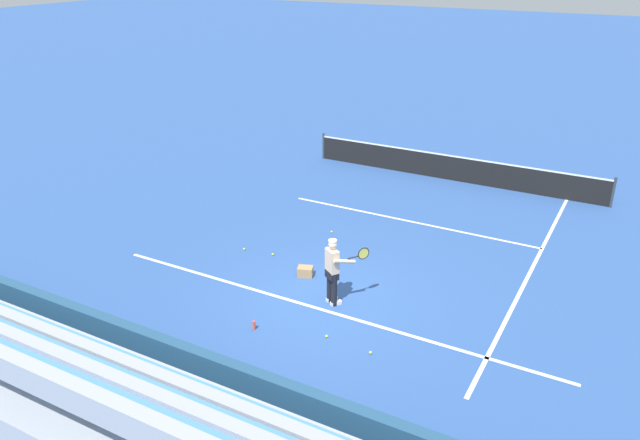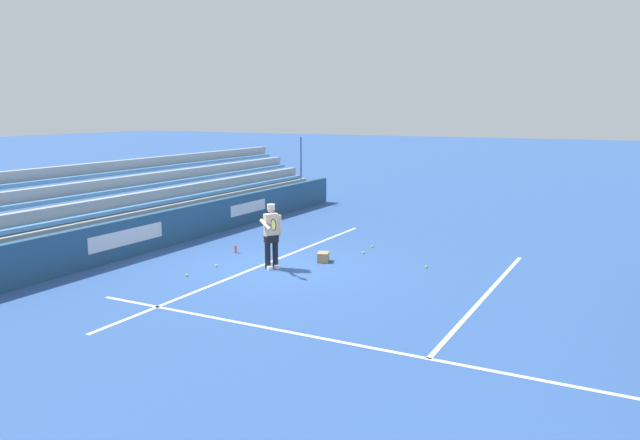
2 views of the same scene
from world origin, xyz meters
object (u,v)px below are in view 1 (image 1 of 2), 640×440
at_px(tennis_ball_stray_back, 332,232).
at_px(ball_box_cardboard, 305,271).
at_px(tennis_ball_midcourt, 244,249).
at_px(tennis_player, 333,271).
at_px(tennis_ball_on_baseline, 273,254).
at_px(water_bottle, 254,325).
at_px(tennis_ball_far_left, 327,336).
at_px(tennis_ball_toward_net, 371,353).
at_px(tennis_net, 453,168).

bearing_deg(tennis_ball_stray_back, ball_box_cardboard, -76.52).
bearing_deg(tennis_ball_midcourt, tennis_player, -20.38).
bearing_deg(tennis_ball_on_baseline, water_bottle, -63.69).
bearing_deg(tennis_ball_far_left, tennis_ball_toward_net, -4.13).
xyz_separation_m(tennis_ball_stray_back, tennis_net, (1.76, 6.34, 0.46)).
distance_m(ball_box_cardboard, tennis_ball_stray_back, 2.83).
distance_m(tennis_ball_on_baseline, tennis_ball_far_left, 4.33).
height_order(tennis_ball_far_left, tennis_net, tennis_net).
height_order(tennis_ball_stray_back, tennis_ball_toward_net, same).
relative_size(tennis_player, water_bottle, 7.80).
height_order(tennis_ball_midcourt, tennis_ball_toward_net, same).
distance_m(tennis_ball_midcourt, tennis_ball_far_left, 4.99).
xyz_separation_m(tennis_ball_stray_back, tennis_ball_toward_net, (3.64, -5.08, 0.00)).
bearing_deg(tennis_ball_far_left, ball_box_cardboard, 129.54).
bearing_deg(tennis_ball_toward_net, tennis_ball_far_left, 175.87).
relative_size(ball_box_cardboard, tennis_ball_midcourt, 6.06).
bearing_deg(tennis_player, tennis_net, 91.06).
relative_size(tennis_ball_toward_net, water_bottle, 0.30).
bearing_deg(water_bottle, tennis_ball_far_left, 17.80).
distance_m(tennis_ball_stray_back, water_bottle, 5.59).
bearing_deg(tennis_ball_far_left, tennis_ball_midcourt, 146.88).
bearing_deg(tennis_net, tennis_ball_toward_net, -80.68).
height_order(tennis_ball_midcourt, water_bottle, water_bottle).
relative_size(tennis_ball_midcourt, tennis_net, 0.01).
distance_m(ball_box_cardboard, tennis_net, 9.17).
xyz_separation_m(tennis_player, tennis_ball_on_baseline, (-2.70, 1.45, -0.86)).
bearing_deg(water_bottle, tennis_net, 85.89).
height_order(tennis_ball_on_baseline, tennis_net, tennis_net).
bearing_deg(tennis_ball_far_left, tennis_ball_on_baseline, 139.00).
relative_size(tennis_player, tennis_ball_far_left, 25.98).
distance_m(tennis_ball_stray_back, tennis_ball_far_left, 5.60).
distance_m(tennis_ball_midcourt, water_bottle, 4.14).
xyz_separation_m(tennis_ball_midcourt, tennis_ball_on_baseline, (0.91, 0.11, 0.00)).
xyz_separation_m(water_bottle, tennis_net, (0.85, 11.86, 0.38)).
height_order(tennis_ball_stray_back, water_bottle, water_bottle).
xyz_separation_m(tennis_ball_toward_net, water_bottle, (-2.73, -0.44, 0.08)).
relative_size(tennis_ball_stray_back, water_bottle, 0.30).
bearing_deg(tennis_net, tennis_player, -88.94).
xyz_separation_m(ball_box_cardboard, water_bottle, (0.25, -2.77, -0.02)).
relative_size(tennis_ball_on_baseline, tennis_ball_toward_net, 1.00).
bearing_deg(ball_box_cardboard, tennis_ball_toward_net, -38.07).
distance_m(tennis_ball_stray_back, tennis_net, 6.60).
relative_size(tennis_ball_stray_back, tennis_net, 0.01).
bearing_deg(tennis_ball_midcourt, water_bottle, -51.58).
relative_size(tennis_ball_toward_net, tennis_net, 0.01).
bearing_deg(tennis_ball_on_baseline, tennis_ball_toward_net, -33.66).
xyz_separation_m(tennis_player, tennis_ball_midcourt, (-3.61, 1.34, -0.86)).
bearing_deg(tennis_ball_stray_back, tennis_ball_midcourt, -126.22).
bearing_deg(tennis_player, tennis_ball_on_baseline, 151.67).
bearing_deg(tennis_player, ball_box_cardboard, 146.11).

